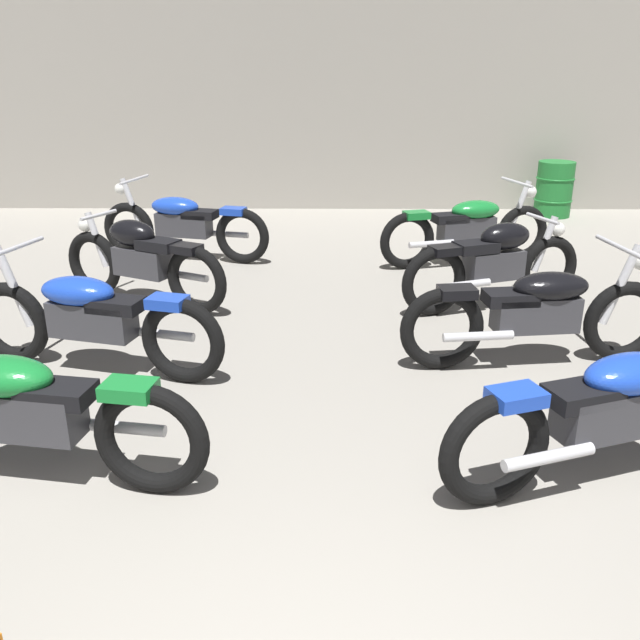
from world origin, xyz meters
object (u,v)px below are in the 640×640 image
Objects in this scene: motorcycle_left_row_4 at (183,223)px; motorcycle_right_row_3 at (495,263)px; motorcycle_left_row_1 at (22,409)px; motorcycle_right_row_1 at (614,408)px; motorcycle_right_row_4 at (468,227)px; oil_drum at (554,189)px; motorcycle_left_row_2 at (91,317)px; motorcycle_right_row_2 at (537,311)px; motorcycle_left_row_3 at (142,259)px.

motorcycle_right_row_3 is (3.39, -1.74, 0.01)m from motorcycle_left_row_4.
motorcycle_right_row_1 is at bearing 0.76° from motorcycle_left_row_1.
motorcycle_right_row_4 is (3.40, 4.56, 0.00)m from motorcycle_left_row_1.
motorcycle_right_row_1 is at bearing -104.93° from oil_drum.
oil_drum is (5.38, 5.84, -0.03)m from motorcycle_left_row_2.
motorcycle_right_row_4 is at bearing 89.68° from motorcycle_right_row_2.
oil_drum is at bearing 75.07° from motorcycle_right_row_1.
motorcycle_left_row_2 is 1.02× the size of motorcycle_right_row_1.
motorcycle_left_row_2 reaches higher than oil_drum.
motorcycle_right_row_3 is 0.89× the size of motorcycle_right_row_4.
oil_drum is at bearing 47.36° from motorcycle_left_row_2.
motorcycle_left_row_3 is 0.84× the size of motorcycle_right_row_2.
motorcycle_right_row_1 reaches higher than oil_drum.
oil_drum is at bearing 71.43° from motorcycle_right_row_2.
motorcycle_left_row_3 and motorcycle_right_row_3 have the same top height.
motorcycle_right_row_1 is at bearing -54.29° from motorcycle_left_row_4.
motorcycle_right_row_2 is 5.99m from oil_drum.
motorcycle_left_row_1 and motorcycle_right_row_2 have the same top height.
motorcycle_left_row_1 and motorcycle_right_row_4 have the same top height.
motorcycle_left_row_4 is at bearing 90.41° from motorcycle_left_row_1.
oil_drum is (1.91, 5.68, -0.03)m from motorcycle_right_row_2.
motorcycle_left_row_1 and motorcycle_right_row_1 have the same top height.
motorcycle_right_row_1 is (3.38, -4.70, 0.00)m from motorcycle_left_row_4.
motorcycle_right_row_1 and motorcycle_right_row_4 have the same top height.
motorcycle_left_row_4 is 5.79m from motorcycle_right_row_1.
oil_drum is at bearing 55.62° from motorcycle_right_row_4.
motorcycle_right_row_4 is at bearing -3.04° from motorcycle_left_row_4.
motorcycle_left_row_2 is 0.98× the size of motorcycle_right_row_2.
motorcycle_left_row_4 is at bearing -154.10° from oil_drum.
motorcycle_left_row_1 is at bearing -89.59° from motorcycle_left_row_4.
motorcycle_left_row_3 is at bearing 178.55° from motorcycle_right_row_3.
motorcycle_right_row_2 is 2.55× the size of oil_drum.
motorcycle_right_row_1 is at bearing -22.73° from motorcycle_left_row_2.
motorcycle_left_row_1 is 3.35m from motorcycle_right_row_1.
motorcycle_right_row_1 is 0.98× the size of motorcycle_right_row_4.
motorcycle_left_row_4 reaches higher than motorcycle_right_row_3.
motorcycle_left_row_3 is at bearing 90.76° from motorcycle_left_row_2.
motorcycle_left_row_1 is 1.02× the size of motorcycle_right_row_4.
motorcycle_left_row_3 is 0.85× the size of motorcycle_left_row_4.
motorcycle_right_row_1 is 0.96× the size of motorcycle_right_row_2.
motorcycle_left_row_3 is at bearing -141.93° from oil_drum.
motorcycle_left_row_4 and motorcycle_right_row_1 have the same top height.
motorcycle_left_row_1 is 9.04m from oil_drum.
motorcycle_left_row_1 is at bearing -87.88° from motorcycle_left_row_3.
motorcycle_right_row_3 is 4.73m from oil_drum.
motorcycle_right_row_4 is (0.05, 4.52, 0.00)m from motorcycle_right_row_1.
motorcycle_left_row_3 is at bearing 92.12° from motorcycle_left_row_1.
motorcycle_left_row_2 is 3.73m from motorcycle_right_row_1.
motorcycle_left_row_4 is at bearing 176.96° from motorcycle_right_row_4.
motorcycle_right_row_2 is at bearing -90.32° from motorcycle_right_row_4.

